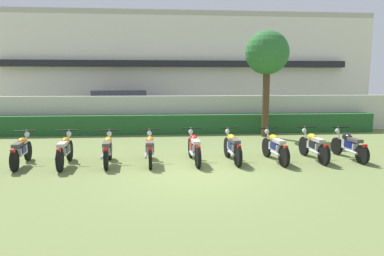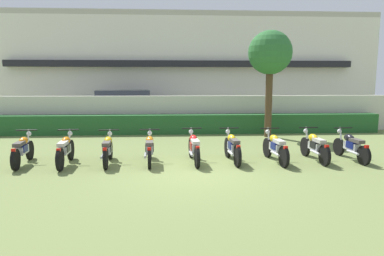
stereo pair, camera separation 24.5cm
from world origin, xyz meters
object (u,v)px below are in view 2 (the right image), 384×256
at_px(motorcycle_in_row_8, 351,146).
at_px(motorcycle_in_row_5, 232,147).
at_px(motorcycle_in_row_2, 108,149).
at_px(motorcycle_in_row_7, 315,146).
at_px(motorcycle_in_row_1, 65,150).
at_px(motorcycle_in_row_6, 275,147).
at_px(tree_near_inspector, 270,54).
at_px(motorcycle_in_row_4, 194,147).
at_px(motorcycle_in_row_3, 150,148).
at_px(motorcycle_in_row_0, 23,150).
at_px(parked_car, 126,108).

bearing_deg(motorcycle_in_row_8, motorcycle_in_row_5, 86.71).
distance_m(motorcycle_in_row_2, motorcycle_in_row_7, 6.12).
relative_size(motorcycle_in_row_1, motorcycle_in_row_6, 1.00).
bearing_deg(motorcycle_in_row_1, tree_near_inspector, -61.32).
distance_m(motorcycle_in_row_2, motorcycle_in_row_4, 2.49).
bearing_deg(motorcycle_in_row_3, motorcycle_in_row_5, -92.27).
distance_m(motorcycle_in_row_2, motorcycle_in_row_3, 1.20).
height_order(motorcycle_in_row_1, motorcycle_in_row_3, motorcycle_in_row_1).
distance_m(motorcycle_in_row_0, motorcycle_in_row_8, 9.66).
height_order(parked_car, motorcycle_in_row_1, parked_car).
height_order(motorcycle_in_row_1, motorcycle_in_row_7, motorcycle_in_row_1).
bearing_deg(motorcycle_in_row_6, motorcycle_in_row_5, 81.27).
relative_size(motorcycle_in_row_2, motorcycle_in_row_4, 0.92).
height_order(motorcycle_in_row_2, motorcycle_in_row_8, motorcycle_in_row_2).
height_order(motorcycle_in_row_1, motorcycle_in_row_5, motorcycle_in_row_5).
bearing_deg(motorcycle_in_row_4, motorcycle_in_row_2, 87.41).
height_order(motorcycle_in_row_2, motorcycle_in_row_4, motorcycle_in_row_4).
bearing_deg(motorcycle_in_row_4, motorcycle_in_row_3, 87.71).
relative_size(parked_car, motorcycle_in_row_7, 2.46).
height_order(parked_car, motorcycle_in_row_4, parked_car).
bearing_deg(motorcycle_in_row_7, motorcycle_in_row_4, 88.19).
bearing_deg(motorcycle_in_row_2, motorcycle_in_row_0, 84.57).
height_order(parked_car, motorcycle_in_row_3, parked_car).
bearing_deg(motorcycle_in_row_8, parked_car, 39.88).
height_order(motorcycle_in_row_2, motorcycle_in_row_3, motorcycle_in_row_2).
bearing_deg(motorcycle_in_row_2, motorcycle_in_row_3, -92.93).
relative_size(tree_near_inspector, motorcycle_in_row_0, 2.37).
relative_size(motorcycle_in_row_2, motorcycle_in_row_3, 0.98).
relative_size(motorcycle_in_row_0, motorcycle_in_row_6, 0.99).
distance_m(motorcycle_in_row_1, motorcycle_in_row_4, 3.67).
relative_size(tree_near_inspector, motorcycle_in_row_5, 2.42).
bearing_deg(tree_near_inspector, motorcycle_in_row_3, -136.85).
distance_m(tree_near_inspector, motorcycle_in_row_3, 7.18).
xyz_separation_m(tree_near_inspector, motorcycle_in_row_0, (-8.36, -4.42, -3.02)).
xyz_separation_m(parked_car, motorcycle_in_row_3, (1.74, -8.27, -0.50)).
relative_size(motorcycle_in_row_0, motorcycle_in_row_7, 0.99).
bearing_deg(motorcycle_in_row_8, motorcycle_in_row_3, 86.85).
distance_m(motorcycle_in_row_0, motorcycle_in_row_2, 2.41).
bearing_deg(motorcycle_in_row_0, motorcycle_in_row_4, -96.20).
relative_size(motorcycle_in_row_2, motorcycle_in_row_8, 0.96).
distance_m(motorcycle_in_row_0, motorcycle_in_row_6, 7.30).
relative_size(motorcycle_in_row_3, motorcycle_in_row_4, 0.94).
bearing_deg(tree_near_inspector, parked_car, 149.54).
distance_m(parked_car, tree_near_inspector, 7.94).
height_order(motorcycle_in_row_3, motorcycle_in_row_8, motorcycle_in_row_3).
xyz_separation_m(motorcycle_in_row_0, motorcycle_in_row_1, (1.23, -0.12, 0.01)).
height_order(motorcycle_in_row_3, motorcycle_in_row_7, motorcycle_in_row_7).
bearing_deg(motorcycle_in_row_8, motorcycle_in_row_6, 89.21).
height_order(tree_near_inspector, motorcycle_in_row_8, tree_near_inspector).
xyz_separation_m(motorcycle_in_row_5, motorcycle_in_row_7, (2.49, 0.01, -0.01)).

